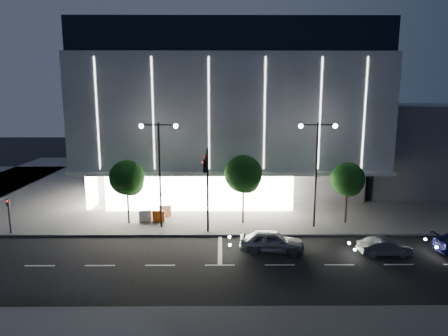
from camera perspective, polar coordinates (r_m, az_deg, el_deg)
ground at (r=28.86m, az=-4.65°, el=-12.46°), size 160.00×160.00×0.00m
sidewalk_museum at (r=51.81m, az=2.81°, el=-1.99°), size 70.00×40.00×0.15m
museum at (r=48.86m, az=0.62°, el=8.16°), size 30.00×25.80×18.00m
annex_building at (r=56.23m, az=24.78°, el=3.13°), size 16.00×20.00×10.00m
traffic_mast at (r=30.50m, az=-2.46°, el=-1.28°), size 0.33×5.89×7.07m
street_lamp_west at (r=33.32m, az=-9.20°, el=1.22°), size 3.16×0.36×9.00m
street_lamp_east at (r=33.87m, az=13.09°, el=1.23°), size 3.16×0.36×9.00m
ped_signal_far at (r=36.61m, az=-28.38°, el=-5.61°), size 0.22×0.24×3.00m
tree_left at (r=35.23m, az=-13.65°, el=-1.62°), size 3.02×3.02×5.72m
tree_mid at (r=34.29m, az=2.83°, el=-1.15°), size 3.25×3.25×6.15m
tree_right at (r=36.03m, az=17.27°, el=-1.78°), size 2.91×2.91×5.51m
car_lead at (r=29.41m, az=6.85°, el=-10.40°), size 4.83×2.38×1.59m
car_second at (r=30.93m, az=22.00°, el=-10.41°), size 3.78×1.48×1.22m
barrier_a at (r=35.89m, az=-9.31°, el=-6.82°), size 1.12×0.34×1.00m
barrier_b at (r=36.17m, az=-11.19°, el=-6.75°), size 1.13×0.47×1.00m
barrier_d at (r=37.41m, az=-8.41°, el=-6.08°), size 1.13×0.42×1.00m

